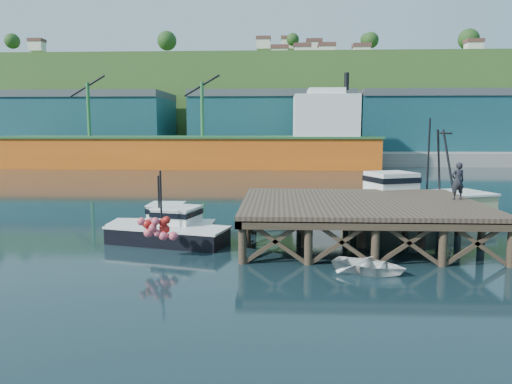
# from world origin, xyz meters

# --- Properties ---
(ground) EXTENTS (300.00, 300.00, 0.00)m
(ground) POSITION_xyz_m (0.00, 0.00, 0.00)
(ground) COLOR black
(ground) RESTS_ON ground
(wharf) EXTENTS (12.00, 10.00, 2.62)m
(wharf) POSITION_xyz_m (5.50, -0.19, 1.94)
(wharf) COLOR brown
(wharf) RESTS_ON ground
(far_quay) EXTENTS (160.00, 40.00, 2.00)m
(far_quay) POSITION_xyz_m (0.00, 70.00, 1.00)
(far_quay) COLOR gray
(far_quay) RESTS_ON ground
(warehouse_left) EXTENTS (32.00, 16.00, 9.00)m
(warehouse_left) POSITION_xyz_m (-35.00, 65.00, 6.50)
(warehouse_left) COLOR #194D53
(warehouse_left) RESTS_ON far_quay
(warehouse_mid) EXTENTS (28.00, 16.00, 9.00)m
(warehouse_mid) POSITION_xyz_m (0.00, 65.00, 6.50)
(warehouse_mid) COLOR #194D53
(warehouse_mid) RESTS_ON far_quay
(warehouse_right) EXTENTS (30.00, 16.00, 9.00)m
(warehouse_right) POSITION_xyz_m (30.00, 65.00, 6.50)
(warehouse_right) COLOR #194D53
(warehouse_right) RESTS_ON far_quay
(cargo_ship) EXTENTS (55.50, 10.00, 13.75)m
(cargo_ship) POSITION_xyz_m (-8.46, 48.00, 3.31)
(cargo_ship) COLOR orange
(cargo_ship) RESTS_ON ground
(hillside) EXTENTS (220.00, 50.00, 22.00)m
(hillside) POSITION_xyz_m (0.00, 100.00, 11.00)
(hillside) COLOR #2D511E
(hillside) RESTS_ON ground
(boat_navy) EXTENTS (5.52, 2.95, 3.43)m
(boat_navy) POSITION_xyz_m (-4.83, 0.29, 0.69)
(boat_navy) COLOR black
(boat_navy) RESTS_ON ground
(boat_black) EXTENTS (6.51, 5.40, 3.79)m
(boat_black) POSITION_xyz_m (-4.20, -0.90, 0.70)
(boat_black) COLOR black
(boat_black) RESTS_ON ground
(trawler) EXTENTS (10.26, 6.53, 6.47)m
(trawler) POSITION_xyz_m (10.22, 6.50, 1.33)
(trawler) COLOR #CABF82
(trawler) RESTS_ON ground
(dinghy) EXTENTS (3.67, 3.33, 0.62)m
(dinghy) POSITION_xyz_m (5.07, -5.80, 0.31)
(dinghy) COLOR white
(dinghy) RESTS_ON ground
(dockworker) EXTENTS (0.78, 0.58, 1.96)m
(dockworker) POSITION_xyz_m (10.73, 0.66, 3.10)
(dockworker) COLOR black
(dockworker) RESTS_ON wharf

